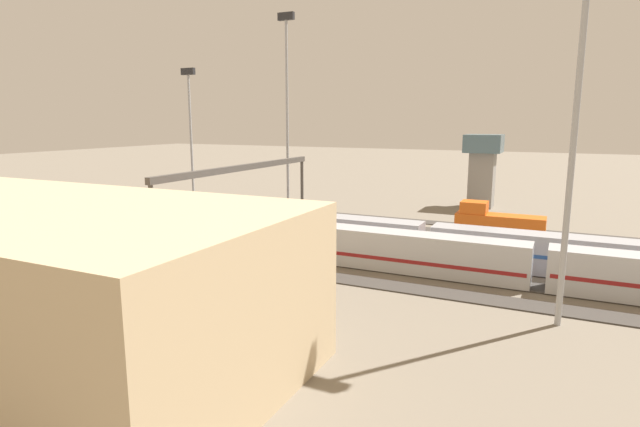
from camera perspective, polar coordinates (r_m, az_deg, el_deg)
ground_plane at (r=63.59m, az=2.81°, el=-2.94°), size 400.00×400.00×0.00m
track_bed_0 at (r=77.33m, az=7.12°, el=-0.56°), size 140.00×2.80×0.12m
track_bed_1 at (r=72.69m, az=5.87°, el=-1.24°), size 140.00×2.80×0.12m
track_bed_2 at (r=68.11m, az=4.44°, el=-2.01°), size 140.00×2.80×0.12m
track_bed_3 at (r=63.58m, az=2.81°, el=-2.88°), size 140.00×2.80×0.12m
track_bed_4 at (r=59.13m, az=0.93°, el=-3.89°), size 140.00×2.80×0.12m
track_bed_5 at (r=54.77m, az=-1.25°, el=-5.05°), size 140.00×2.80×0.12m
track_bed_6 at (r=50.54m, az=-3.82°, el=-6.41°), size 140.00×2.80×0.12m
train_on_track_2 at (r=63.69m, az=19.17°, el=-1.50°), size 10.00×3.00×5.00m
train_on_track_5 at (r=54.99m, az=-2.71°, el=-2.93°), size 95.60×3.06×3.80m
train_on_track_6 at (r=60.30m, az=-18.50°, el=-2.11°), size 10.00×3.00×5.00m
train_on_track_4 at (r=58.93m, az=0.40°, el=-2.00°), size 119.80×3.06×3.80m
light_mast_0 at (r=86.23m, az=-3.72°, el=13.75°), size 2.80×0.70×31.64m
light_mast_1 at (r=39.08m, az=26.99°, el=13.27°), size 2.80×0.70×27.24m
light_mast_2 at (r=98.45m, az=-14.34°, el=10.60°), size 2.80×0.70×23.97m
signal_gantry at (r=69.37m, az=-8.61°, el=4.49°), size 0.70×35.00×8.80m
control_tower at (r=90.96m, az=17.72°, el=5.23°), size 6.00×6.00×12.30m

